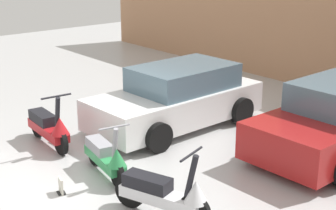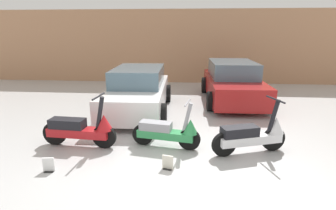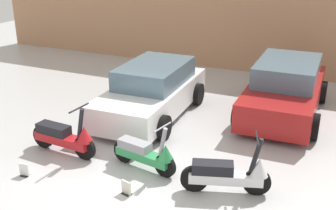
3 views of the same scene
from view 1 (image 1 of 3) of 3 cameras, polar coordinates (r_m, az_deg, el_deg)
name	(u,v)px [view 1 (image 1 of 3)]	position (r m, az deg, el deg)	size (l,w,h in m)	color
ground_plane	(60,186)	(8.68, -11.87, -8.78)	(28.00, 28.00, 0.00)	#B2B2B2
scooter_front_left	(49,127)	(10.18, -13.02, -2.35)	(1.63, 0.59, 1.14)	black
scooter_front_right	(106,156)	(8.75, -6.88, -5.67)	(1.47, 0.59, 1.03)	black
scooter_front_center	(165,193)	(7.43, -0.33, -9.75)	(1.54, 0.78, 1.11)	black
car_rear_left	(177,98)	(10.96, 1.05, 0.81)	(1.96, 3.90, 1.31)	white
placard_near_right_scooter	(61,187)	(8.40, -11.79, -8.85)	(0.20, 0.16, 0.26)	black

